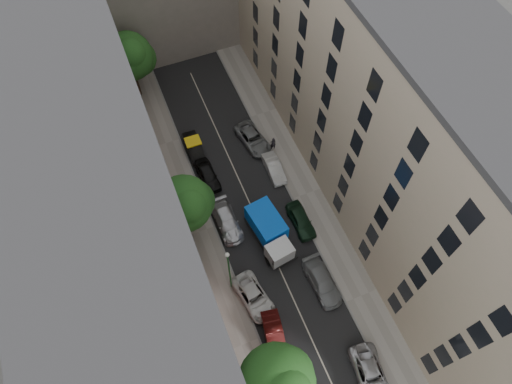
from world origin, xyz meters
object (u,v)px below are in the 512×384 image
car_right_1 (322,282)px  car_right_3 (274,168)px  car_left_3 (227,221)px  pedestrian (273,143)px  car_left_2 (254,297)px  car_right_4 (253,139)px  car_left_5 (194,147)px  tree_far (130,58)px  car_right_2 (301,220)px  car_right_0 (371,376)px  tarp_truck (270,232)px  car_left_4 (208,175)px  tree_mid (186,205)px  lamp_post (229,268)px  car_left_1 (274,336)px

car_right_1 → car_right_3: car_right_1 is taller
car_left_3 → pedestrian: 9.82m
car_left_2 → car_right_4: car_right_4 is taller
car_left_5 → tree_far: tree_far is taller
car_left_2 → car_right_2: (6.74, 5.10, 0.05)m
car_right_0 → car_right_4: 24.80m
tarp_truck → car_right_3: size_ratio=1.57×
car_right_4 → car_right_3: bearing=-91.2°
car_left_4 → car_left_5: car_left_4 is taller
tree_mid → tree_far: 18.19m
car_left_5 → tree_mid: (-3.02, -8.61, 4.28)m
car_right_3 → tree_mid: size_ratio=0.52×
car_right_3 → lamp_post: size_ratio=0.55×
car_left_3 → car_left_1: bearing=-91.0°
car_right_4 → tree_far: (-9.09, 10.77, 4.82)m
car_left_3 → car_right_2: car_right_2 is taller
car_right_1 → car_left_2: bearing=168.5°
car_right_4 → car_left_1: bearing=-116.1°
car_left_3 → car_right_4: size_ratio=1.01×
car_right_0 → tree_mid: (-8.95, 17.39, 4.26)m
car_left_1 → tree_far: bearing=106.0°
lamp_post → pedestrian: size_ratio=4.32×
car_right_0 → lamp_post: (-7.47, 10.97, 3.78)m
car_right_0 → car_right_1: car_right_1 is taller
pedestrian → tree_mid: bearing=30.3°
tarp_truck → car_right_0: (2.63, -13.95, -0.80)m
car_left_2 → car_right_2: 8.45m
car_left_4 → lamp_post: size_ratio=0.57×
car_left_1 → pedestrian: pedestrian is taller
tree_mid → car_left_2: bearing=-70.7°
car_right_1 → car_right_3: 12.42m
car_right_0 → lamp_post: bearing=132.4°
tree_far → lamp_post: tree_far is taller
car_right_0 → car_left_2: bearing=131.6°
car_left_3 → tree_far: size_ratio=0.59×
car_left_5 → lamp_post: (-1.54, -15.03, 3.80)m
tree_mid → lamp_post: bearing=-77.0°
car_left_4 → tree_mid: 7.21m
car_left_5 → car_right_1: car_right_1 is taller
car_left_4 → tarp_truck: bearing=-71.5°
tarp_truck → car_left_1: bearing=-118.5°
car_left_5 → car_right_4: (5.97, -1.20, -0.00)m
car_left_3 → car_right_0: 17.74m
tarp_truck → car_left_2: size_ratio=1.30×
car_right_2 → tree_far: 23.87m
car_left_5 → car_left_4: bearing=-86.3°
car_left_3 → car_right_4: car_left_3 is taller
car_left_3 → lamp_post: lamp_post is taller
tarp_truck → lamp_post: 6.41m
car_right_0 → car_left_5: bearing=111.0°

